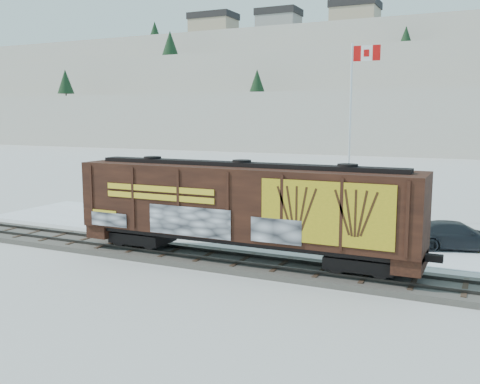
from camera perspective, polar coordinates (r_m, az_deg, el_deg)
The scene contains 9 objects.
ground at distance 27.14m, azimuth -3.55°, elevation -7.33°, with size 500.00×500.00×0.00m, color white.
rail_track at distance 27.10m, azimuth -3.55°, elevation -7.03°, with size 50.00×3.40×0.43m.
parking_strip at distance 33.70m, azimuth 2.63°, elevation -4.24°, with size 40.00×8.00×0.03m, color white.
hillside at distance 163.34m, azimuth 21.19°, elevation 10.06°, with size 360.00×110.00×93.00m.
hopper_railcar at distance 25.63m, azimuth 0.19°, elevation -1.39°, with size 16.94×3.06×4.61m.
flagpole at distance 36.92m, azimuth 11.72°, elevation 3.65°, with size 2.30×0.90×11.98m.
car_silver at distance 37.41m, azimuth -11.28°, elevation -1.89°, with size 1.89×4.69×1.60m, color silver.
car_white at distance 34.54m, azimuth 0.83°, elevation -2.47°, with size 1.80×5.15×1.70m, color silver.
car_dark at distance 31.48m, azimuth 22.09°, elevation -4.30°, with size 2.10×5.16×1.50m, color #21252A.
Camera 1 is at (12.69, -22.89, 7.20)m, focal length 40.00 mm.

